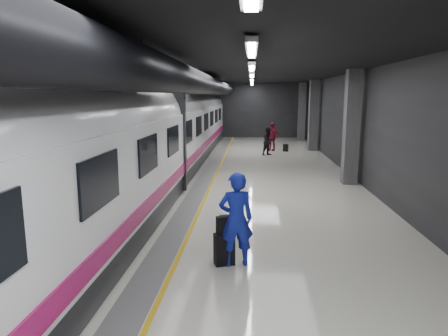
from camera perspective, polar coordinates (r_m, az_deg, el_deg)
name	(u,v)px	position (r m, az deg, el deg)	size (l,w,h in m)	color
ground	(234,193)	(14.51, 1.41, -3.65)	(40.00, 40.00, 0.00)	silver
platform_hall	(228,94)	(15.05, 0.53, 10.46)	(10.02, 40.02, 4.51)	black
train	(144,136)	(14.66, -11.38, 4.51)	(3.05, 38.00, 4.05)	black
traveler_main	(236,219)	(8.26, 1.73, -7.34)	(0.72, 0.47, 1.98)	#1929C1
suitcase_main	(224,249)	(8.50, 0.04, -11.51)	(0.41, 0.26, 0.67)	black
shoulder_bag	(223,225)	(8.31, -0.10, -8.19)	(0.28, 0.15, 0.38)	black
traveler_far_a	(269,141)	(23.90, 6.39, 3.80)	(0.80, 0.62, 1.64)	black
traveler_far_b	(272,137)	(25.92, 6.85, 4.48)	(1.06, 0.44, 1.81)	maroon
suitcase_far	(286,148)	(25.69, 8.80, 2.87)	(0.32, 0.21, 0.47)	black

